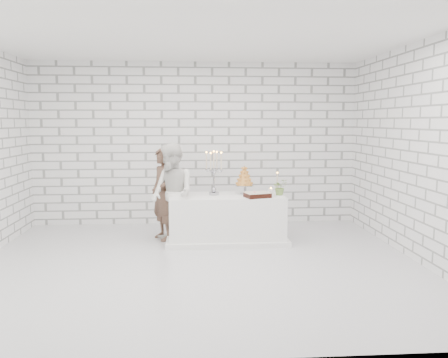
# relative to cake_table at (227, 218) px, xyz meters

# --- Properties ---
(ground) EXTENTS (6.00, 5.00, 0.01)m
(ground) POSITION_rel_cake_table_xyz_m (-0.48, -1.13, -0.38)
(ground) COLOR silver
(ground) RESTS_ON ground
(ceiling) EXTENTS (6.00, 5.00, 0.01)m
(ceiling) POSITION_rel_cake_table_xyz_m (-0.48, -1.13, 2.62)
(ceiling) COLOR white
(ceiling) RESTS_ON ground
(wall_back) EXTENTS (6.00, 0.01, 3.00)m
(wall_back) POSITION_rel_cake_table_xyz_m (-0.48, 1.37, 1.12)
(wall_back) COLOR white
(wall_back) RESTS_ON ground
(wall_front) EXTENTS (6.00, 0.01, 3.00)m
(wall_front) POSITION_rel_cake_table_xyz_m (-0.48, -3.63, 1.12)
(wall_front) COLOR white
(wall_front) RESTS_ON ground
(wall_right) EXTENTS (0.01, 5.00, 3.00)m
(wall_right) POSITION_rel_cake_table_xyz_m (2.52, -1.13, 1.12)
(wall_right) COLOR white
(wall_right) RESTS_ON ground
(cake_table) EXTENTS (1.80, 0.80, 0.75)m
(cake_table) POSITION_rel_cake_table_xyz_m (0.00, 0.00, 0.00)
(cake_table) COLOR white
(cake_table) RESTS_ON ground
(groom) EXTENTS (0.58, 0.65, 1.50)m
(groom) POSITION_rel_cake_table_xyz_m (-1.03, 0.20, 0.37)
(groom) COLOR #503427
(groom) RESTS_ON ground
(bride) EXTENTS (0.92, 0.97, 1.59)m
(bride) POSITION_rel_cake_table_xyz_m (-0.86, -0.10, 0.42)
(bride) COLOR white
(bride) RESTS_ON ground
(candelabra) EXTENTS (0.37, 0.37, 0.71)m
(candelabra) POSITION_rel_cake_table_xyz_m (-0.20, 0.05, 0.73)
(candelabra) COLOR #95959E
(candelabra) RESTS_ON cake_table
(croquembouche) EXTENTS (0.37, 0.37, 0.47)m
(croquembouche) POSITION_rel_cake_table_xyz_m (0.29, 0.11, 0.61)
(croquembouche) COLOR #995D21
(croquembouche) RESTS_ON cake_table
(chocolate_cake) EXTENTS (0.43, 0.36, 0.08)m
(chocolate_cake) POSITION_rel_cake_table_xyz_m (0.46, -0.24, 0.42)
(chocolate_cake) COLOR black
(chocolate_cake) RESTS_ON cake_table
(pillar_candle) EXTENTS (0.10, 0.10, 0.12)m
(pillar_candle) POSITION_rel_cake_table_xyz_m (0.68, -0.14, 0.44)
(pillar_candle) COLOR white
(pillar_candle) RESTS_ON cake_table
(extra_taper) EXTENTS (0.06, 0.06, 0.32)m
(extra_taper) POSITION_rel_cake_table_xyz_m (0.85, 0.22, 0.54)
(extra_taper) COLOR beige
(extra_taper) RESTS_ON cake_table
(flowers) EXTENTS (0.29, 0.27, 0.26)m
(flowers) POSITION_rel_cake_table_xyz_m (0.85, -0.03, 0.50)
(flowers) COLOR #528238
(flowers) RESTS_ON cake_table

